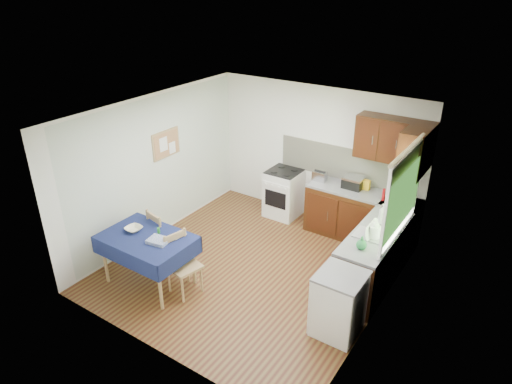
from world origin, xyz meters
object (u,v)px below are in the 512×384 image
Objects in this scene: chair_far at (163,236)px; chair_near at (182,262)px; sandwich_press at (353,182)px; dish_rack at (371,234)px; kettle at (375,231)px; dining_table at (147,243)px; toaster at (320,176)px.

chair_far is 1.03× the size of chair_near.
sandwich_press reaches higher than chair_far.
chair_far is 2.12× the size of dish_rack.
chair_far reaches higher than chair_near.
sandwich_press is (1.36, 2.88, 0.50)m from chair_near.
kettle is (2.96, 1.13, 0.51)m from chair_far.
dining_table is 1.37× the size of chair_far.
dish_rack reaches higher than toaster.
sandwich_press reaches higher than toaster.
toaster reaches higher than dining_table.
dining_table is at bearing 116.64° from chair_near.
sandwich_press is 1.65m from kettle.
dining_table is at bearing -149.86° from kettle.
sandwich_press is at bearing -116.46° from chair_far.
chair_far is 3.16m from dish_rack.
chair_near is at bearing -146.57° from kettle.
toaster is at bearing 54.32° from dining_table.
dish_rack is at bearing -29.86° from toaster.
chair_far is at bearing -108.45° from toaster.
chair_near reaches higher than dining_table.
chair_far is 3.30m from sandwich_press.
chair_far is at bearing -153.07° from dish_rack.
dish_rack is at bearing 18.99° from dining_table.
sandwich_press reaches higher than dining_table.
toaster is 2.01m from kettle.
dish_rack is at bearing 146.23° from kettle.
kettle is at bearing -49.66° from sandwich_press.
dish_rack is (0.84, -1.35, -0.07)m from sandwich_press.
toaster is (1.46, 2.47, 0.48)m from chair_far.
kettle is (2.25, 1.49, 0.52)m from chair_near.
dish_rack reaches higher than chair_near.
kettle is (1.50, -1.34, 0.03)m from toaster.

